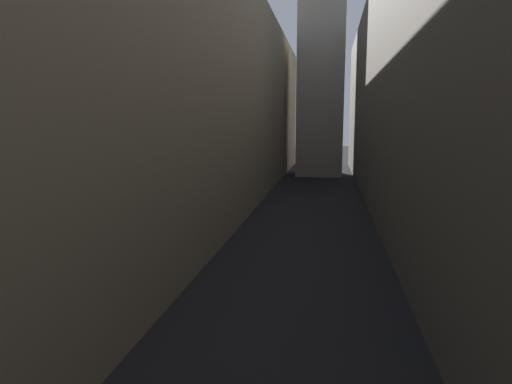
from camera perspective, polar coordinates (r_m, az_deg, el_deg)
name	(u,v)px	position (r m, az deg, el deg)	size (l,w,h in m)	color
ground_plane	(309,220)	(39.52, 6.71, -3.59)	(264.00, 264.00, 0.00)	black
building_block_left	(177,96)	(43.01, -9.98, 11.89)	(13.77, 108.00, 21.72)	gray
building_block_right	(446,87)	(41.79, 22.94, 12.19)	(11.27, 108.00, 22.81)	#60594F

